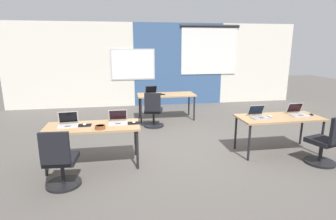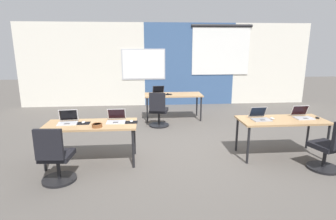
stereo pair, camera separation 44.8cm
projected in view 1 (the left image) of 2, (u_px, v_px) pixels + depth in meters
ground_plane at (183, 146)px, 5.68m from camera, size 24.00×24.00×0.00m
back_wall_assembly at (158, 64)px, 9.37m from camera, size 10.00×0.27×2.80m
desk_near_left at (93, 129)px, 4.66m from camera, size 1.60×0.70×0.72m
desk_near_right at (279, 120)px, 5.24m from camera, size 1.60×0.70×0.72m
desk_far_center at (166, 96)px, 7.63m from camera, size 1.60×0.70×0.72m
laptop_far_left at (152, 93)px, 7.57m from camera, size 0.37×0.35×0.23m
mousepad_far_left at (161, 95)px, 7.55m from camera, size 0.22×0.19×0.00m
mouse_far_left at (161, 94)px, 7.54m from camera, size 0.09×0.11×0.03m
chair_far_left at (153, 113)px, 6.93m from camera, size 0.52×0.58×0.92m
laptop_near_left_inner at (118, 120)px, 4.79m from camera, size 0.33×0.32×0.22m
mousepad_near_left_inner at (134, 123)px, 4.79m from camera, size 0.22×0.19×0.00m
mouse_near_left_inner at (134, 122)px, 4.78m from camera, size 0.06×0.10×0.03m
laptop_near_right_inner at (259, 115)px, 5.17m from camera, size 0.35×0.34×0.22m
mouse_near_right_inner at (270, 116)px, 5.19m from camera, size 0.09×0.11×0.03m
laptop_near_right_end at (298, 113)px, 5.35m from camera, size 0.34×0.33×0.22m
mouse_near_right_end at (312, 114)px, 5.32m from camera, size 0.06×0.10×0.03m
chair_near_right_end at (326, 145)px, 4.72m from camera, size 0.55×0.60×0.92m
laptop_near_left_end at (68, 123)px, 4.63m from camera, size 0.36×0.32×0.23m
mousepad_near_left_end at (85, 125)px, 4.65m from camera, size 0.22×0.19×0.00m
mouse_near_left_end at (85, 124)px, 4.65m from camera, size 0.07×0.11×0.03m
chair_near_left_end at (60, 164)px, 3.95m from camera, size 0.52×0.55×0.92m
snack_bowl at (100, 127)px, 4.45m from camera, size 0.18×0.18×0.06m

